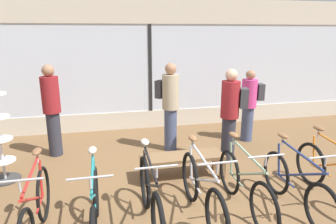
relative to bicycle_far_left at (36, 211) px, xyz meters
name	(u,v)px	position (x,y,z in m)	size (l,w,h in m)	color
ground_plane	(194,206)	(2.02, 0.31, -0.40)	(24.00, 24.00, 0.00)	brown
shop_back_wall	(150,64)	(2.02, 4.09, 1.24)	(12.00, 0.08, 3.20)	beige
bicycle_far_left	(36,211)	(0.00, 0.00, 0.00)	(0.46, 1.70, 1.04)	black
bicycle_left	(95,209)	(0.67, -0.05, -0.03)	(0.46, 1.66, 1.02)	black
bicycle_center_left	(151,199)	(1.35, -0.01, 0.00)	(0.46, 1.75, 1.05)	black
bicycle_center	(201,193)	(2.02, -0.01, 0.00)	(0.46, 1.79, 1.04)	black
bicycle_center_right	(244,185)	(2.65, 0.07, -0.01)	(0.46, 1.71, 1.03)	black
bicycle_right	(296,186)	(3.35, -0.08, -0.03)	(0.46, 1.68, 1.01)	black
bicycle_far_right	(333,175)	(4.06, 0.06, -0.02)	(0.46, 1.70, 1.03)	black
accessory_rack	(0,144)	(-0.84, 1.75, 0.25)	(0.48, 0.48, 1.58)	#333333
display_bench	(182,159)	(2.09, 1.20, -0.06)	(1.40, 0.44, 0.41)	brown
customer_near_rack	(249,103)	(4.02, 2.65, 0.47)	(0.51, 0.37, 1.61)	#424C6B
customer_by_window	(170,104)	(2.16, 2.48, 0.59)	(0.55, 0.54, 1.82)	#424C6B
customer_mid_floor	(231,113)	(3.14, 1.69, 0.56)	(0.54, 0.43, 1.77)	#2D2D38
customer_near_bench	(52,109)	(-0.16, 2.70, 0.57)	(0.45, 0.45, 1.82)	#2D2D38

